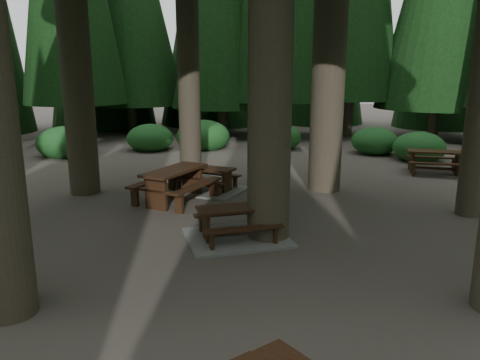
{
  "coord_description": "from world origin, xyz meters",
  "views": [
    {
      "loc": [
        0.7,
        -8.73,
        3.29
      ],
      "look_at": [
        0.22,
        0.55,
        1.1
      ],
      "focal_mm": 35.0,
      "sensor_mm": 36.0,
      "label": 1
    }
  ],
  "objects_px": {
    "picnic_table_a": "(237,229)",
    "picnic_table_c": "(207,183)",
    "picnic_table_b": "(175,180)",
    "picnic_table_d": "(435,158)"
  },
  "relations": [
    {
      "from": "picnic_table_a",
      "to": "picnic_table_c",
      "type": "xyz_separation_m",
      "value": [
        -1.05,
        3.79,
        -0.0
      ]
    },
    {
      "from": "picnic_table_a",
      "to": "picnic_table_b",
      "type": "xyz_separation_m",
      "value": [
        -1.73,
        2.63,
        0.35
      ]
    },
    {
      "from": "picnic_table_d",
      "to": "picnic_table_c",
      "type": "bearing_deg",
      "value": -149.08
    },
    {
      "from": "picnic_table_c",
      "to": "picnic_table_d",
      "type": "xyz_separation_m",
      "value": [
        7.11,
        2.63,
        0.28
      ]
    },
    {
      "from": "picnic_table_a",
      "to": "picnic_table_b",
      "type": "height_order",
      "value": "picnic_table_b"
    },
    {
      "from": "picnic_table_a",
      "to": "picnic_table_b",
      "type": "bearing_deg",
      "value": 104.87
    },
    {
      "from": "picnic_table_b",
      "to": "picnic_table_d",
      "type": "bearing_deg",
      "value": -39.86
    },
    {
      "from": "picnic_table_b",
      "to": "picnic_table_d",
      "type": "xyz_separation_m",
      "value": [
        7.79,
        3.79,
        -0.07
      ]
    },
    {
      "from": "picnic_table_b",
      "to": "picnic_table_d",
      "type": "distance_m",
      "value": 8.67
    },
    {
      "from": "picnic_table_a",
      "to": "picnic_table_d",
      "type": "height_order",
      "value": "picnic_table_d"
    }
  ]
}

